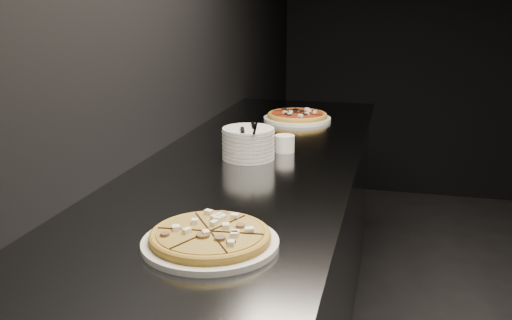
% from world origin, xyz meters
% --- Properties ---
extents(wall_left, '(0.02, 5.00, 2.80)m').
position_xyz_m(wall_left, '(-2.50, 0.00, 1.40)').
color(wall_left, black).
rests_on(wall_left, floor).
extents(counter, '(0.74, 2.44, 0.92)m').
position_xyz_m(counter, '(-2.13, 0.00, 0.46)').
color(counter, slate).
rests_on(counter, floor).
extents(pizza_mushroom, '(0.32, 0.32, 0.04)m').
position_xyz_m(pizza_mushroom, '(-2.04, -0.77, 0.94)').
color(pizza_mushroom, silver).
rests_on(pizza_mushroom, counter).
extents(pizza_tomato, '(0.35, 0.35, 0.04)m').
position_xyz_m(pizza_tomato, '(-2.09, 0.68, 0.94)').
color(pizza_tomato, silver).
rests_on(pizza_tomato, counter).
extents(plate_stack, '(0.18, 0.18, 0.11)m').
position_xyz_m(plate_stack, '(-2.15, -0.01, 0.98)').
color(plate_stack, silver).
rests_on(plate_stack, counter).
extents(cutlery, '(0.06, 0.20, 0.01)m').
position_xyz_m(cutlery, '(-2.14, -0.03, 1.03)').
color(cutlery, '#BABDC1').
rests_on(cutlery, plate_stack).
extents(ramekin, '(0.07, 0.07, 0.06)m').
position_xyz_m(ramekin, '(-2.04, 0.11, 0.95)').
color(ramekin, silver).
rests_on(ramekin, counter).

